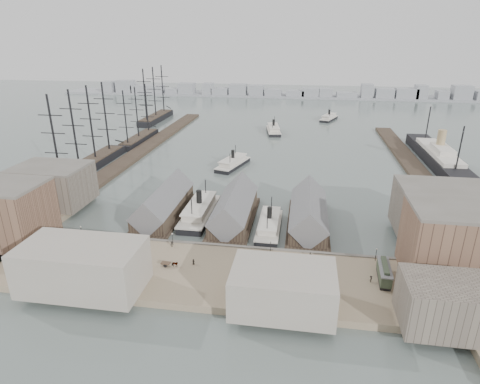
% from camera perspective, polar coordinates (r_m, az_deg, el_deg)
% --- Properties ---
extents(ground, '(900.00, 900.00, 0.00)m').
position_cam_1_polar(ground, '(129.18, -2.11, -7.28)').
color(ground, '#4F5B58').
rests_on(ground, ground).
extents(quay, '(180.00, 30.00, 2.00)m').
position_cam_1_polar(quay, '(111.89, -4.12, -11.66)').
color(quay, '#816F57').
rests_on(quay, ground).
extents(seawall, '(180.00, 1.20, 2.30)m').
position_cam_1_polar(seawall, '(124.17, -2.58, -7.94)').
color(seawall, '#59544C').
rests_on(seawall, ground).
extents(west_wharf, '(10.00, 220.00, 1.60)m').
position_cam_1_polar(west_wharf, '(237.72, -13.73, 5.84)').
color(west_wharf, '#2D231C').
rests_on(west_wharf, ground).
extents(east_wharf, '(10.00, 180.00, 1.60)m').
position_cam_1_polar(east_wharf, '(217.44, 23.47, 3.23)').
color(east_wharf, '#2D231C').
rests_on(east_wharf, ground).
extents(ferry_shed_west, '(14.00, 42.00, 12.60)m').
position_cam_1_polar(ferry_shed_west, '(148.39, -10.78, -1.73)').
color(ferry_shed_west, '#2D231C').
rests_on(ferry_shed_west, ground).
extents(ferry_shed_center, '(14.00, 42.00, 12.60)m').
position_cam_1_polar(ferry_shed_center, '(142.04, -0.83, -2.41)').
color(ferry_shed_center, '#2D231C').
rests_on(ferry_shed_center, ground).
extents(ferry_shed_east, '(14.00, 42.00, 12.60)m').
position_cam_1_polar(ferry_shed_east, '(140.29, 9.70, -3.05)').
color(ferry_shed_east, '#2D231C').
rests_on(ferry_shed_east, ground).
extents(warehouse_west_back, '(26.00, 20.00, 14.00)m').
position_cam_1_polar(warehouse_west_back, '(167.43, -25.10, 0.85)').
color(warehouse_west_back, '#60564C').
rests_on(warehouse_west_back, west_land).
extents(warehouse_east_front, '(30.00, 18.00, 19.00)m').
position_cam_1_polar(warehouse_east_front, '(119.42, 29.59, -6.60)').
color(warehouse_east_front, brown).
rests_on(warehouse_east_front, east_land).
extents(warehouse_east_back, '(28.00, 20.00, 15.00)m').
position_cam_1_polar(warehouse_east_back, '(143.98, 26.77, -2.39)').
color(warehouse_east_back, '#60564C').
rests_on(warehouse_east_back, east_land).
extents(street_bldg_center, '(24.00, 16.00, 10.00)m').
position_cam_1_polar(street_bldg_center, '(96.33, 6.12, -13.49)').
color(street_bldg_center, gray).
rests_on(street_bldg_center, quay).
extents(street_bldg_west, '(30.00, 16.00, 12.00)m').
position_cam_1_polar(street_bldg_west, '(109.19, -21.47, -9.85)').
color(street_bldg_west, gray).
rests_on(street_bldg_west, quay).
extents(street_bldg_east, '(18.00, 14.00, 11.00)m').
position_cam_1_polar(street_bldg_east, '(100.59, 27.06, -14.02)').
color(street_bldg_east, '#60564C').
rests_on(street_bldg_east, quay).
extents(lamp_post_far_w, '(0.44, 0.44, 3.92)m').
position_cam_1_polar(lamp_post_far_w, '(136.64, -21.67, -5.00)').
color(lamp_post_far_w, black).
rests_on(lamp_post_far_w, quay).
extents(lamp_post_near_w, '(0.44, 0.44, 3.92)m').
position_cam_1_polar(lamp_post_near_w, '(124.58, -9.59, -6.28)').
color(lamp_post_near_w, black).
rests_on(lamp_post_near_w, quay).
extents(lamp_post_near_e, '(0.44, 0.44, 3.92)m').
position_cam_1_polar(lamp_post_near_e, '(119.04, 4.37, -7.41)').
color(lamp_post_near_e, black).
rests_on(lamp_post_near_e, quay).
extents(lamp_post_far_e, '(0.44, 0.44, 3.92)m').
position_cam_1_polar(lamp_post_far_e, '(120.92, 18.82, -8.11)').
color(lamp_post_far_e, black).
rests_on(lamp_post_far_e, quay).
extents(far_shore, '(500.00, 40.00, 15.72)m').
position_cam_1_polar(far_shore, '(449.75, 6.02, 13.81)').
color(far_shore, gray).
rests_on(far_shore, ground).
extents(ferry_docked_west, '(9.22, 30.74, 10.98)m').
position_cam_1_polar(ferry_docked_west, '(146.54, -5.77, -2.63)').
color(ferry_docked_west, black).
rests_on(ferry_docked_west, ground).
extents(ferry_docked_east, '(7.60, 25.34, 9.05)m').
position_cam_1_polar(ferry_docked_east, '(136.60, 4.17, -4.65)').
color(ferry_docked_east, black).
rests_on(ferry_docked_east, ground).
extents(ferry_open_near, '(14.82, 27.13, 9.28)m').
position_cam_1_polar(ferry_open_near, '(202.43, -1.01, 4.19)').
color(ferry_open_near, black).
rests_on(ferry_open_near, ground).
extents(ferry_open_mid, '(12.46, 28.09, 9.69)m').
position_cam_1_polar(ferry_open_mid, '(277.36, 4.77, 8.85)').
color(ferry_open_mid, black).
rests_on(ferry_open_mid, ground).
extents(ferry_open_far, '(15.47, 25.58, 8.77)m').
position_cam_1_polar(ferry_open_far, '(326.83, 12.52, 10.29)').
color(ferry_open_far, black).
rests_on(ferry_open_far, ground).
extents(sailing_ship_near, '(9.70, 66.82, 39.88)m').
position_cam_1_polar(sailing_ship_near, '(211.36, -20.80, 3.73)').
color(sailing_ship_near, black).
rests_on(sailing_ship_near, ground).
extents(sailing_ship_mid, '(8.16, 47.14, 33.54)m').
position_cam_1_polar(sailing_ship_mid, '(259.52, -14.16, 7.44)').
color(sailing_ship_mid, black).
rests_on(sailing_ship_mid, ground).
extents(sailing_ship_far, '(9.81, 54.51, 40.34)m').
position_cam_1_polar(sailing_ship_far, '(324.17, -11.85, 10.41)').
color(sailing_ship_far, black).
rests_on(sailing_ship_far, ground).
extents(ocean_steamer, '(12.12, 88.60, 17.72)m').
position_cam_1_polar(ocean_steamer, '(230.65, 26.34, 4.52)').
color(ocean_steamer, black).
rests_on(ocean_steamer, ground).
extents(tram, '(3.58, 11.44, 4.01)m').
position_cam_1_polar(tram, '(113.17, 19.80, -10.78)').
color(tram, black).
rests_on(tram, quay).
extents(horse_cart_left, '(4.90, 2.73, 1.73)m').
position_cam_1_polar(horse_cart_left, '(125.41, -20.50, -8.20)').
color(horse_cart_left, black).
rests_on(horse_cart_left, quay).
extents(horse_cart_center, '(4.91, 1.58, 1.65)m').
position_cam_1_polar(horse_cart_center, '(114.36, -9.62, -10.06)').
color(horse_cart_center, black).
rests_on(horse_cart_center, quay).
extents(horse_cart_right, '(4.90, 2.83, 1.72)m').
position_cam_1_polar(horse_cart_right, '(103.97, 3.33, -13.26)').
color(horse_cart_right, black).
rests_on(horse_cart_right, quay).
extents(pedestrian_0, '(0.70, 0.62, 1.59)m').
position_cam_1_polar(pedestrian_0, '(139.33, -26.47, -6.16)').
color(pedestrian_0, black).
rests_on(pedestrian_0, quay).
extents(pedestrian_1, '(0.65, 0.81, 1.61)m').
position_cam_1_polar(pedestrian_1, '(125.03, -21.51, -8.48)').
color(pedestrian_1, black).
rests_on(pedestrian_1, quay).
extents(pedestrian_2, '(1.28, 1.32, 1.81)m').
position_cam_1_polar(pedestrian_2, '(124.25, -9.66, -7.31)').
color(pedestrian_2, black).
rests_on(pedestrian_2, quay).
extents(pedestrian_3, '(1.08, 0.98, 1.76)m').
position_cam_1_polar(pedestrian_3, '(114.64, -14.75, -10.40)').
color(pedestrian_3, black).
rests_on(pedestrian_3, quay).
extents(pedestrian_4, '(0.85, 0.62, 1.62)m').
position_cam_1_polar(pedestrian_4, '(114.59, -6.63, -9.83)').
color(pedestrian_4, black).
rests_on(pedestrian_4, quay).
extents(pedestrian_5, '(0.50, 0.63, 1.59)m').
position_cam_1_polar(pedestrian_5, '(107.25, 3.70, -12.11)').
color(pedestrian_5, black).
rests_on(pedestrian_5, quay).
extents(pedestrian_6, '(1.01, 0.96, 1.64)m').
position_cam_1_polar(pedestrian_6, '(118.79, 9.96, -8.81)').
color(pedestrian_6, black).
rests_on(pedestrian_6, quay).
extents(pedestrian_7, '(1.19, 0.91, 1.63)m').
position_cam_1_polar(pedestrian_7, '(103.63, 9.72, -13.73)').
color(pedestrian_7, black).
rests_on(pedestrian_7, quay).
extents(pedestrian_8, '(1.08, 0.75, 1.70)m').
position_cam_1_polar(pedestrian_8, '(111.71, 13.05, -11.15)').
color(pedestrian_8, black).
rests_on(pedestrian_8, quay).
extents(pedestrian_9, '(0.66, 0.89, 1.67)m').
position_cam_1_polar(pedestrian_9, '(114.26, 26.73, -12.32)').
color(pedestrian_9, black).
rests_on(pedestrian_9, quay).
extents(pedestrian_10, '(0.99, 0.49, 1.63)m').
position_cam_1_polar(pedestrian_10, '(114.11, 11.22, -10.27)').
color(pedestrian_10, black).
rests_on(pedestrian_10, quay).
extents(pedestrian_11, '(1.23, 1.35, 1.82)m').
position_cam_1_polar(pedestrian_11, '(111.76, 18.10, -11.68)').
color(pedestrian_11, black).
rests_on(pedestrian_11, quay).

